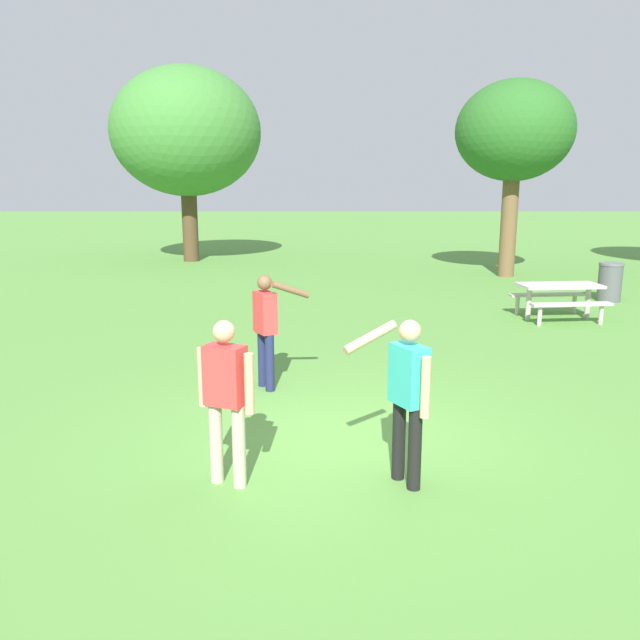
# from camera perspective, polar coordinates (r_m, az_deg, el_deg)

# --- Properties ---
(ground_plane) EXTENTS (120.00, 120.00, 0.00)m
(ground_plane) POSITION_cam_1_polar(r_m,az_deg,el_deg) (7.53, 1.73, -10.46)
(ground_plane) COLOR #568E3D
(person_thrower) EXTENTS (0.83, 0.55, 1.64)m
(person_thrower) POSITION_cam_1_polar(r_m,az_deg,el_deg) (9.03, -5.03, -0.25)
(person_thrower) COLOR #1E234C
(person_thrower) RESTS_ON ground
(person_catcher) EXTENTS (0.83, 0.55, 1.64)m
(person_catcher) POSITION_cam_1_polar(r_m,az_deg,el_deg) (6.17, 7.53, -6.18)
(person_catcher) COLOR black
(person_catcher) RESTS_ON ground
(person_bystander) EXTENTS (0.56, 0.36, 1.64)m
(person_bystander) POSITION_cam_1_polar(r_m,az_deg,el_deg) (6.18, -8.60, -6.38)
(person_bystander) COLOR #B7AD93
(person_bystander) RESTS_ON ground
(frisbee) EXTENTS (0.26, 0.26, 0.03)m
(frisbee) POSITION_cam_1_polar(r_m,az_deg,el_deg) (9.03, -10.04, -6.65)
(frisbee) COLOR #E04733
(frisbee) RESTS_ON ground
(picnic_table_near) EXTENTS (1.83, 1.58, 0.77)m
(picnic_table_near) POSITION_cam_1_polar(r_m,az_deg,el_deg) (14.67, 20.26, 2.23)
(picnic_table_near) COLOR beige
(picnic_table_near) RESTS_ON ground
(trash_can_beside_table) EXTENTS (0.59, 0.59, 0.96)m
(trash_can_beside_table) POSITION_cam_1_polar(r_m,az_deg,el_deg) (17.45, 24.15, 3.12)
(trash_can_beside_table) COLOR #515156
(trash_can_beside_table) RESTS_ON ground
(tree_tall_left) EXTENTS (5.41, 5.41, 7.00)m
(tree_tall_left) POSITION_cam_1_polar(r_m,az_deg,el_deg) (24.65, -12.05, 16.00)
(tree_tall_left) COLOR #4C3823
(tree_tall_left) RESTS_ON ground
(tree_broad_center) EXTENTS (3.53, 3.53, 5.93)m
(tree_broad_center) POSITION_cam_1_polar(r_m,az_deg,el_deg) (20.98, 16.66, 15.67)
(tree_broad_center) COLOR brown
(tree_broad_center) RESTS_ON ground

